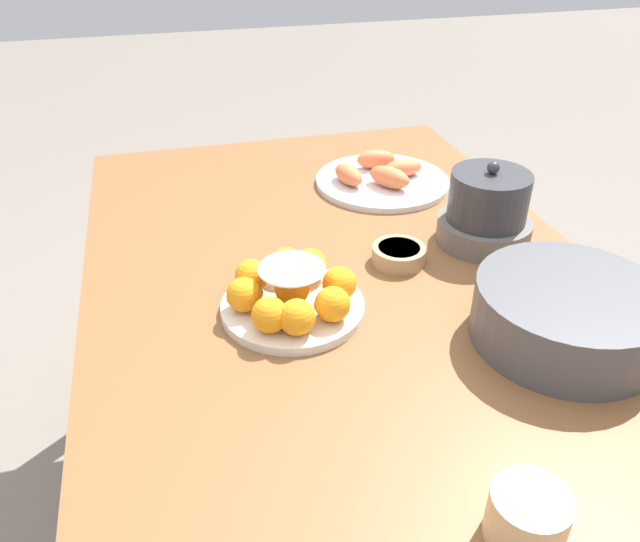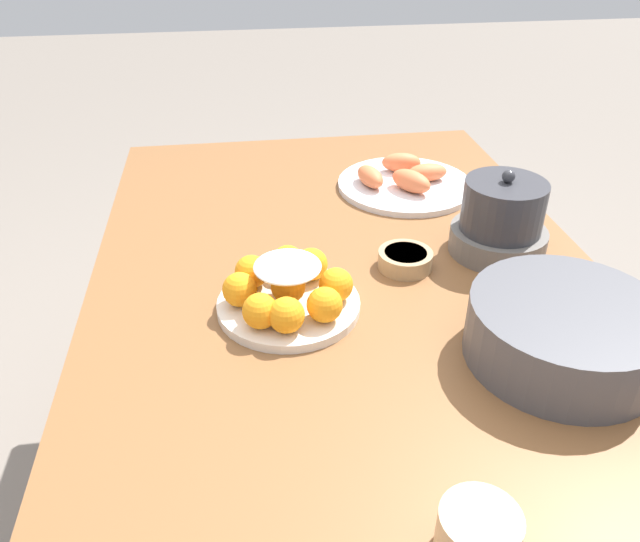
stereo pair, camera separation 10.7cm
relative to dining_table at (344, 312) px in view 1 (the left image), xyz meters
name	(u,v)px [view 1 (the left image)]	position (x,y,z in m)	size (l,w,h in m)	color
ground_plane	(338,526)	(0.00, 0.00, -0.65)	(12.00, 12.00, 0.00)	slate
dining_table	(344,312)	(0.00, 0.00, 0.00)	(1.41, 0.93, 0.75)	brown
cake_plate	(292,293)	(0.09, -0.12, 0.13)	(0.24, 0.24, 0.09)	silver
serving_bowl	(567,312)	(0.28, 0.27, 0.14)	(0.29, 0.29, 0.10)	#4C4C51
sauce_bowl	(399,254)	(-0.01, 0.11, 0.11)	(0.10, 0.10, 0.03)	tan
seafood_platter	(381,177)	(-0.35, 0.20, 0.11)	(0.31, 0.31, 0.06)	silver
cup_near	(527,517)	(0.57, 0.03, 0.12)	(0.09, 0.09, 0.06)	#DBB27F
warming_pot	(486,211)	(-0.04, 0.30, 0.16)	(0.18, 0.18, 0.17)	#66605B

